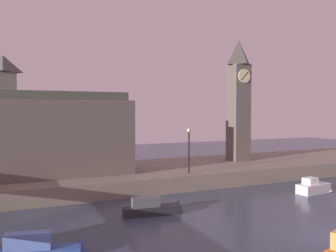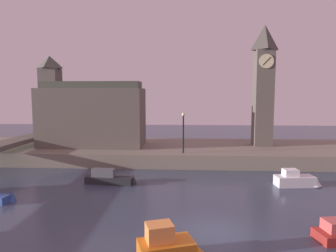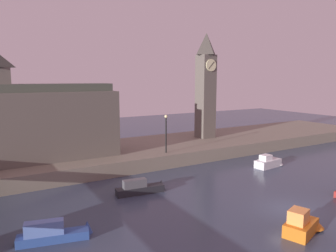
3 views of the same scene
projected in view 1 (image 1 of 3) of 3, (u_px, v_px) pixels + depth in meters
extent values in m
cube|color=slate|center=(184.00, 172.00, 38.92)|extent=(70.00, 12.00, 1.50)
cube|color=#5B544C|center=(238.00, 113.00, 42.54)|extent=(2.13, 2.13, 11.41)
cylinder|color=beige|center=(244.00, 76.00, 41.33)|extent=(1.62, 0.12, 1.62)
cube|color=black|center=(245.00, 76.00, 41.27)|extent=(0.93, 0.04, 0.98)
pyramid|color=#403A35|center=(239.00, 52.00, 42.23)|extent=(2.34, 2.34, 2.92)
cube|color=#5B544C|center=(64.00, 138.00, 33.01)|extent=(12.19, 5.22, 6.89)
cube|color=#5B544C|center=(4.00, 126.00, 30.89)|extent=(2.13, 2.13, 9.27)
pyramid|color=#474C42|center=(3.00, 64.00, 30.67)|extent=(2.34, 2.34, 1.47)
cube|color=#42473D|center=(63.00, 96.00, 32.84)|extent=(11.58, 3.13, 0.80)
cylinder|color=black|center=(189.00, 153.00, 33.81)|extent=(0.16, 0.16, 3.90)
sphere|color=#F2E099|center=(189.00, 130.00, 33.71)|extent=(0.36, 0.36, 0.36)
cube|color=#5B7AC1|center=(28.00, 241.00, 17.66)|extent=(2.30, 1.12, 0.85)
cone|color=#2D4C93|center=(80.00, 246.00, 18.74)|extent=(0.99, 0.99, 1.04)
cube|color=silver|center=(313.00, 188.00, 32.12)|extent=(3.32, 1.68, 0.85)
cube|color=white|center=(310.00, 181.00, 31.93)|extent=(1.26, 1.06, 0.58)
cone|color=silver|center=(326.00, 186.00, 32.77)|extent=(1.33, 1.33, 0.80)
cube|color=#232328|center=(152.00, 210.00, 25.42)|extent=(4.22, 1.41, 0.62)
cube|color=#515156|center=(146.00, 202.00, 25.19)|extent=(2.04, 0.88, 0.70)
cone|color=#232328|center=(178.00, 207.00, 26.27)|extent=(0.95, 0.95, 1.03)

